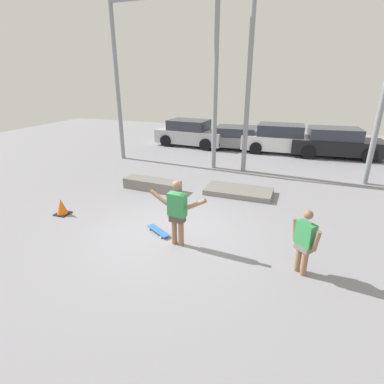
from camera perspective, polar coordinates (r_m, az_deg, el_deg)
name	(u,v)px	position (r m, az deg, el deg)	size (l,w,h in m)	color
ground_plane	(168,235)	(8.00, -4.57, -8.23)	(36.00, 36.00, 0.00)	gray
skateboarder	(177,210)	(7.18, -2.83, -3.53)	(1.51, 0.25, 1.68)	#8C664C
skateboard	(158,231)	(8.12, -6.46, -7.32)	(0.83, 0.61, 0.08)	#2D66B2
grind_box	(152,184)	(11.10, -7.61, 1.43)	(2.12, 0.64, 0.38)	slate
manual_pad	(239,191)	(10.76, 8.87, 0.13)	(2.33, 1.15, 0.18)	slate
canopy_support_left	(163,71)	(14.05, -5.55, 21.91)	(4.98, 0.20, 6.97)	gray
canopy_support_right	(314,71)	(12.66, 22.30, 20.61)	(4.98, 0.20, 6.97)	gray
parked_car_silver	(191,133)	(18.09, -0.26, 11.11)	(4.17, 2.13, 1.50)	#B7BABF
parked_car_grey	(237,138)	(17.53, 8.65, 10.18)	(4.10, 2.27, 1.23)	slate
parked_car_white	(282,139)	(17.11, 16.81, 9.61)	(4.37, 2.04, 1.51)	white
parked_car_black	(336,143)	(17.18, 25.68, 8.43)	(4.62, 2.27, 1.47)	black
bystander	(304,240)	(6.62, 20.64, -8.59)	(0.60, 0.54, 1.46)	#8C664C
traffic_cone	(62,207)	(9.85, -23.58, -2.62)	(0.40, 0.40, 0.49)	black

